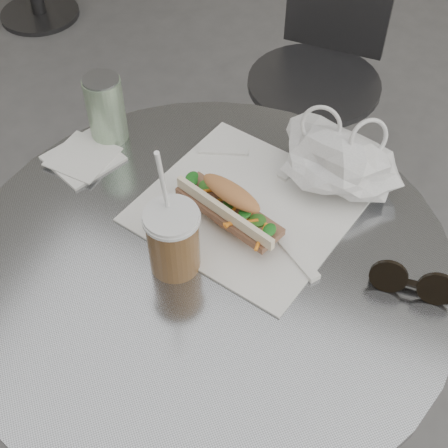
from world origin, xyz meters
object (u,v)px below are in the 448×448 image
at_px(cafe_table, 210,347).
at_px(drink_can, 106,109).
at_px(iced_coffee, 173,239).
at_px(banh_mi, 230,207).
at_px(sunglasses, 412,283).
at_px(chair_far, 313,111).

relative_size(cafe_table, drink_can, 5.99).
bearing_deg(iced_coffee, drink_can, 138.27).
distance_m(banh_mi, sunglasses, 0.29).
height_order(iced_coffee, drink_can, iced_coffee).
height_order(cafe_table, chair_far, cafe_table).
height_order(sunglasses, drink_can, drink_can).
xyz_separation_m(chair_far, banh_mi, (0.09, -0.85, 0.46)).
relative_size(sunglasses, drink_can, 0.98).
bearing_deg(chair_far, sunglasses, 112.68).
bearing_deg(drink_can, chair_far, 75.67).
relative_size(cafe_table, chair_far, 1.08).
relative_size(iced_coffee, drink_can, 1.90).
bearing_deg(banh_mi, chair_far, 115.44).
xyz_separation_m(cafe_table, drink_can, (-0.28, 0.18, 0.34)).
xyz_separation_m(chair_far, drink_can, (-0.19, -0.74, 0.49)).
bearing_deg(drink_can, sunglasses, -12.05).
xyz_separation_m(cafe_table, banh_mi, (0.01, 0.08, 0.31)).
bearing_deg(banh_mi, iced_coffee, -92.80).
xyz_separation_m(iced_coffee, sunglasses, (0.34, 0.09, -0.04)).
relative_size(cafe_table, sunglasses, 6.10).
distance_m(sunglasses, drink_can, 0.59).
height_order(banh_mi, iced_coffee, iced_coffee).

